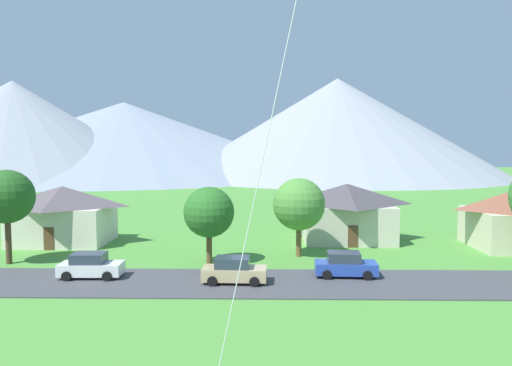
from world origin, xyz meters
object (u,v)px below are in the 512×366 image
house_right_center (63,214)px  tree_near_left (7,197)px  tree_left_of_center (209,212)px  tree_right_of_center (299,204)px  house_left_center (347,211)px  parked_car_white_mid_east (91,266)px  parked_car_tan_mid_west (234,271)px  parked_car_blue_west_end (345,265)px

house_right_center → tree_near_left: size_ratio=1.24×
tree_left_of_center → tree_right_of_center: (7.05, 2.57, 0.31)m
house_left_center → parked_car_white_mid_east: 24.23m
house_left_center → house_right_center: 26.63m
house_left_center → house_right_center: bearing=-175.7°
house_right_center → parked_car_tan_mid_west: size_ratio=2.11×
house_left_center → tree_near_left: 29.32m
tree_left_of_center → parked_car_white_mid_east: bearing=-150.5°
house_left_center → house_right_center: house_left_center is taller
house_left_center → parked_car_white_mid_east: size_ratio=2.10×
tree_left_of_center → parked_car_white_mid_east: size_ratio=1.40×
tree_near_left → parked_car_blue_west_end: 25.77m
house_left_center → parked_car_blue_west_end: house_left_center is taller
house_right_center → tree_near_left: 8.34m
tree_right_of_center → parked_car_blue_west_end: (2.76, -6.30, -3.41)m
parked_car_blue_west_end → tree_left_of_center: bearing=159.1°
tree_left_of_center → parked_car_tan_mid_west: tree_left_of_center is taller
tree_right_of_center → parked_car_blue_west_end: bearing=-66.3°
house_right_center → tree_left_of_center: size_ratio=1.51×
house_left_center → parked_car_blue_west_end: size_ratio=2.08×
parked_car_tan_mid_west → parked_car_white_mid_east: bearing=173.8°
parked_car_tan_mid_west → house_left_center: bearing=56.7°
tree_near_left → house_right_center: bearing=83.4°
tree_left_of_center → tree_near_left: bearing=-178.7°
house_left_center → parked_car_white_mid_east: bearing=-144.8°
house_left_center → tree_left_of_center: bearing=-141.6°
house_right_center → tree_left_of_center: (14.45, -7.59, 1.22)m
tree_right_of_center → house_left_center: bearing=54.3°
house_right_center → tree_right_of_center: bearing=-13.2°
house_right_center → parked_car_white_mid_east: bearing=-60.2°
tree_left_of_center → parked_car_white_mid_east: tree_left_of_center is taller
tree_left_of_center → parked_car_white_mid_east: (-7.63, -4.32, -3.10)m
tree_left_of_center → tree_right_of_center: bearing=20.0°
house_right_center → tree_near_left: tree_near_left is taller
tree_near_left → tree_left_of_center: tree_near_left is taller
tree_left_of_center → parked_car_blue_west_end: 10.95m
house_left_center → house_right_center: size_ratio=0.99×
house_right_center → parked_car_blue_west_end: bearing=-25.0°
house_right_center → parked_car_white_mid_east: house_right_center is taller
tree_near_left → parked_car_blue_west_end: size_ratio=1.70×
house_right_center → tree_right_of_center: (21.50, -5.02, 1.52)m
house_right_center → tree_near_left: (-0.92, -7.94, 2.40)m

